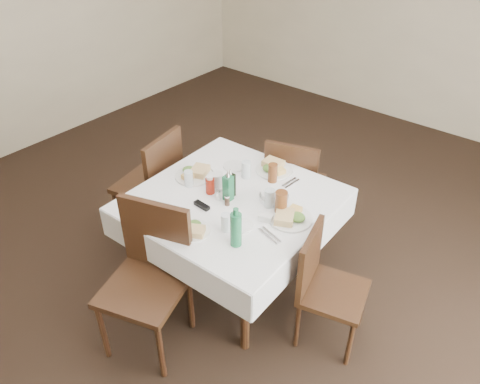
{
  "coord_description": "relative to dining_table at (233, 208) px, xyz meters",
  "views": [
    {
      "loc": [
        1.9,
        -2.02,
        2.66
      ],
      "look_at": [
        0.21,
        0.04,
        0.8
      ],
      "focal_mm": 35.0,
      "sensor_mm": 36.0,
      "label": 1
    }
  ],
  "objects": [
    {
      "name": "ground_plane",
      "position": [
        -0.18,
        0.01,
        -0.68
      ],
      "size": [
        7.0,
        7.0,
        0.0
      ],
      "primitive_type": "plane",
      "color": "black"
    },
    {
      "name": "room_shell",
      "position": [
        -0.18,
        0.01,
        1.03
      ],
      "size": [
        6.04,
        7.04,
        2.8
      ],
      "color": "#C2B394",
      "rests_on": "ground"
    },
    {
      "name": "dining_table",
      "position": [
        0.0,
        0.0,
        0.0
      ],
      "size": [
        1.33,
        1.33,
        0.76
      ],
      "color": "black",
      "rests_on": "ground"
    },
    {
      "name": "chair_north",
      "position": [
        0.01,
        0.76,
        -0.16
      ],
      "size": [
        0.54,
        0.54,
        0.91
      ],
      "color": "black",
      "rests_on": "ground"
    },
    {
      "name": "chair_south",
      "position": [
        -0.07,
        -0.72,
        -0.1
      ],
      "size": [
        0.61,
        0.61,
        1.01
      ],
      "color": "black",
      "rests_on": "ground"
    },
    {
      "name": "chair_east",
      "position": [
        0.78,
        -0.03,
        -0.19
      ],
      "size": [
        0.49,
        0.49,
        0.85
      ],
      "color": "black",
      "rests_on": "ground"
    },
    {
      "name": "chair_west",
      "position": [
        -0.85,
        0.02,
        -0.13
      ],
      "size": [
        0.54,
        0.54,
        0.97
      ],
      "color": "black",
      "rests_on": "ground"
    },
    {
      "name": "meal_north",
      "position": [
        0.01,
        0.47,
        0.11
      ],
      "size": [
        0.28,
        0.28,
        0.06
      ],
      "color": "white",
      "rests_on": "dining_table"
    },
    {
      "name": "meal_south",
      "position": [
        0.04,
        -0.44,
        0.1
      ],
      "size": [
        0.24,
        0.24,
        0.05
      ],
      "color": "white",
      "rests_on": "dining_table"
    },
    {
      "name": "meal_east",
      "position": [
        0.45,
        0.05,
        0.11
      ],
      "size": [
        0.29,
        0.29,
        0.06
      ],
      "color": "white",
      "rests_on": "dining_table"
    },
    {
      "name": "meal_west",
      "position": [
        -0.4,
        0.04,
        0.11
      ],
      "size": [
        0.28,
        0.28,
        0.06
      ],
      "color": "white",
      "rests_on": "dining_table"
    },
    {
      "name": "side_plate_a",
      "position": [
        -0.25,
        0.32,
        0.09
      ],
      "size": [
        0.17,
        0.17,
        0.01
      ],
      "color": "white",
      "rests_on": "dining_table"
    },
    {
      "name": "side_plate_b",
      "position": [
        0.25,
        -0.2,
        0.09
      ],
      "size": [
        0.15,
        0.15,
        0.01
      ],
      "color": "white",
      "rests_on": "dining_table"
    },
    {
      "name": "water_n",
      "position": [
        -0.1,
        0.27,
        0.15
      ],
      "size": [
        0.07,
        0.07,
        0.13
      ],
      "color": "silver",
      "rests_on": "dining_table"
    },
    {
      "name": "water_s",
      "position": [
        0.19,
        -0.29,
        0.14
      ],
      "size": [
        0.06,
        0.06,
        0.12
      ],
      "color": "silver",
      "rests_on": "dining_table"
    },
    {
      "name": "water_e",
      "position": [
        0.25,
        0.09,
        0.15
      ],
      "size": [
        0.07,
        0.07,
        0.13
      ],
      "color": "silver",
      "rests_on": "dining_table"
    },
    {
      "name": "water_w",
      "position": [
        -0.34,
        -0.08,
        0.14
      ],
      "size": [
        0.06,
        0.06,
        0.12
      ],
      "color": "silver",
      "rests_on": "dining_table"
    },
    {
      "name": "iced_tea_a",
      "position": [
        0.09,
        0.35,
        0.15
      ],
      "size": [
        0.07,
        0.07,
        0.14
      ],
      "color": "brown",
      "rests_on": "dining_table"
    },
    {
      "name": "iced_tea_b",
      "position": [
        0.36,
        0.07,
        0.17
      ],
      "size": [
        0.08,
        0.08,
        0.17
      ],
      "color": "brown",
      "rests_on": "dining_table"
    },
    {
      "name": "bread_basket",
      "position": [
        0.23,
        0.17,
        0.11
      ],
      "size": [
        0.2,
        0.2,
        0.07
      ],
      "color": "silver",
      "rests_on": "dining_table"
    },
    {
      "name": "oil_cruet_dark",
      "position": [
        -0.03,
        0.01,
        0.18
      ],
      "size": [
        0.05,
        0.05,
        0.23
      ],
      "color": "black",
      "rests_on": "dining_table"
    },
    {
      "name": "oil_cruet_green",
      "position": [
        -0.01,
        -0.03,
        0.19
      ],
      "size": [
        0.06,
        0.06,
        0.24
      ],
      "color": "#1E6E42",
      "rests_on": "dining_table"
    },
    {
      "name": "ketchup_bottle",
      "position": [
        -0.16,
        -0.05,
        0.15
      ],
      "size": [
        0.06,
        0.06,
        0.14
      ],
      "color": "#9D1E0E",
      "rests_on": "dining_table"
    },
    {
      "name": "salt_shaker",
      "position": [
        -0.07,
        -0.07,
        0.12
      ],
      "size": [
        0.03,
        0.03,
        0.08
      ],
      "color": "white",
      "rests_on": "dining_table"
    },
    {
      "name": "pepper_shaker",
      "position": [
        0.02,
        -0.08,
        0.12
      ],
      "size": [
        0.03,
        0.03,
        0.08
      ],
      "color": "#422C1F",
      "rests_on": "dining_table"
    },
    {
      "name": "coffee_mug",
      "position": [
        -0.18,
        0.04,
        0.13
      ],
      "size": [
        0.16,
        0.15,
        0.11
      ],
      "color": "white",
      "rests_on": "dining_table"
    },
    {
      "name": "sunglasses",
      "position": [
        -0.09,
        -0.21,
        0.1
      ],
      "size": [
        0.13,
        0.05,
        0.03
      ],
      "color": "black",
      "rests_on": "dining_table"
    },
    {
      "name": "green_bottle",
      "position": [
        0.33,
        -0.35,
        0.2
      ],
      "size": [
        0.07,
        0.07,
        0.27
      ],
      "color": "#1E6E42",
      "rests_on": "dining_table"
    },
    {
      "name": "sugar_caddy",
      "position": [
        0.33,
        -0.05,
        0.11
      ],
      "size": [
        0.1,
        0.07,
        0.04
      ],
      "color": "white",
      "rests_on": "dining_table"
    },
    {
      "name": "cutlery_n",
      "position": [
        0.21,
        0.4,
        0.09
      ],
      "size": [
        0.06,
        0.19,
        0.01
      ],
      "color": "silver",
      "rests_on": "dining_table"
    },
    {
      "name": "cutlery_s",
      "position": [
        -0.23,
        -0.41,
        0.09
      ],
      "size": [
        0.04,
        0.16,
        0.01
      ],
      "color": "silver",
      "rests_on": "dining_table"
    },
    {
      "name": "cutlery_e",
      "position": [
        0.44,
        -0.16,
        0.09
      ],
      "size": [
        0.19,
        0.09,
        0.01
      ],
      "color": "silver",
      "rests_on": "dining_table"
    },
    {
      "name": "cutlery_w",
      "position": [
        -0.39,
        0.16,
        0.09
      ],
      "size": [
        0.17,
        0.07,
        0.01
      ],
      "color": "silver",
      "rests_on": "dining_table"
    }
  ]
}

